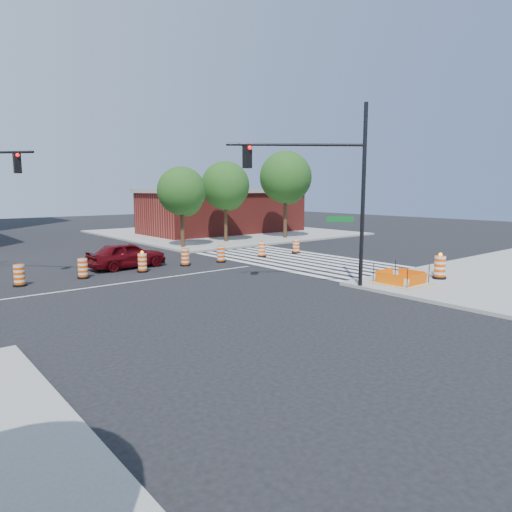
# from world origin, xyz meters

# --- Properties ---
(ground) EXTENTS (120.00, 120.00, 0.00)m
(ground) POSITION_xyz_m (0.00, 0.00, 0.00)
(ground) COLOR black
(ground) RESTS_ON ground
(sidewalk_ne) EXTENTS (22.00, 22.00, 0.15)m
(sidewalk_ne) POSITION_xyz_m (18.00, 18.00, 0.07)
(sidewalk_ne) COLOR gray
(sidewalk_ne) RESTS_ON ground
(crosswalk_east) EXTENTS (6.75, 13.50, 0.01)m
(crosswalk_east) POSITION_xyz_m (10.95, 0.00, 0.01)
(crosswalk_east) COLOR silver
(crosswalk_east) RESTS_ON ground
(lane_centerline) EXTENTS (14.00, 0.12, 0.01)m
(lane_centerline) POSITION_xyz_m (0.00, 0.00, 0.01)
(lane_centerline) COLOR silver
(lane_centerline) RESTS_ON ground
(excavation_pit) EXTENTS (2.20, 2.20, 0.90)m
(excavation_pit) POSITION_xyz_m (9.00, -9.00, 0.22)
(excavation_pit) COLOR tan
(excavation_pit) RESTS_ON ground
(brick_storefront) EXTENTS (16.50, 8.50, 4.60)m
(brick_storefront) POSITION_xyz_m (18.00, 18.00, 2.32)
(brick_storefront) COLOR maroon
(brick_storefront) RESTS_ON ground
(red_coupe) EXTENTS (4.60, 2.09, 1.53)m
(red_coupe) POSITION_xyz_m (1.21, 4.00, 0.77)
(red_coupe) COLOR #50060C
(red_coupe) RESTS_ON ground
(signal_pole_se) EXTENTS (5.05, 3.73, 8.12)m
(signal_pole_se) POSITION_xyz_m (5.74, -7.11, 4.98)
(signal_pole_se) COLOR black
(signal_pole_se) RESTS_ON ground
(pit_drum) EXTENTS (0.66, 0.66, 1.30)m
(pit_drum) POSITION_xyz_m (11.43, -9.59, 0.69)
(pit_drum) COLOR black
(pit_drum) RESTS_ON ground
(barricade) EXTENTS (0.72, 0.42, 0.95)m
(barricade) POSITION_xyz_m (12.35, -8.87, 0.67)
(barricade) COLOR #FF4F05
(barricade) RESTS_ON ground
(tree_north_c) EXTENTS (3.68, 3.68, 6.26)m
(tree_north_c) POSITION_xyz_m (8.28, 9.67, 4.20)
(tree_north_c) COLOR #382314
(tree_north_c) RESTS_ON ground
(tree_north_d) EXTENTS (4.05, 4.05, 6.88)m
(tree_north_d) POSITION_xyz_m (13.06, 10.61, 4.62)
(tree_north_d) COLOR #382314
(tree_north_d) RESTS_ON ground
(tree_north_e) EXTENTS (4.70, 4.70, 7.99)m
(tree_north_e) POSITION_xyz_m (19.10, 9.67, 5.36)
(tree_north_e) COLOR #382314
(tree_north_e) RESTS_ON ground
(median_drum_2) EXTENTS (0.60, 0.60, 1.02)m
(median_drum_2) POSITION_xyz_m (-4.81, 2.46, 0.48)
(median_drum_2) COLOR black
(median_drum_2) RESTS_ON ground
(median_drum_3) EXTENTS (0.60, 0.60, 1.02)m
(median_drum_3) POSITION_xyz_m (-1.84, 2.50, 0.48)
(median_drum_3) COLOR black
(median_drum_3) RESTS_ON ground
(median_drum_4) EXTENTS (0.60, 0.60, 1.18)m
(median_drum_4) POSITION_xyz_m (1.32, 2.22, 0.49)
(median_drum_4) COLOR black
(median_drum_4) RESTS_ON ground
(median_drum_5) EXTENTS (0.60, 0.60, 1.02)m
(median_drum_5) POSITION_xyz_m (4.23, 2.56, 0.48)
(median_drum_5) COLOR black
(median_drum_5) RESTS_ON ground
(median_drum_6) EXTENTS (0.60, 0.60, 1.02)m
(median_drum_6) POSITION_xyz_m (6.65, 2.30, 0.48)
(median_drum_6) COLOR black
(median_drum_6) RESTS_ON ground
(median_drum_7) EXTENTS (0.60, 0.60, 1.02)m
(median_drum_7) POSITION_xyz_m (10.11, 2.42, 0.48)
(median_drum_7) COLOR black
(median_drum_7) RESTS_ON ground
(median_drum_8) EXTENTS (0.60, 0.60, 1.02)m
(median_drum_8) POSITION_xyz_m (13.17, 2.23, 0.48)
(median_drum_8) COLOR black
(median_drum_8) RESTS_ON ground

